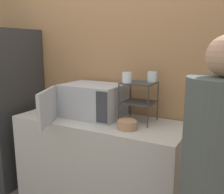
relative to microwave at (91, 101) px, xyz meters
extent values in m
cube|color=#9E7047|center=(0.11, 0.30, 0.26)|extent=(8.00, 0.06, 2.60)
cube|color=#B7B2A8|center=(0.11, -0.05, -0.60)|extent=(1.59, 0.62, 0.88)
cube|color=#ADADB2|center=(0.01, 0.02, 0.00)|extent=(0.55, 0.41, 0.31)
cube|color=#B7B2A8|center=(-0.05, -0.18, 0.00)|extent=(0.40, 0.01, 0.27)
cube|color=#333338|center=(0.23, -0.18, 0.00)|extent=(0.11, 0.01, 0.27)
cube|color=#ADADB2|center=(-0.19, -0.38, 0.00)|extent=(0.20, 0.41, 0.30)
cylinder|color=#333333|center=(0.33, -0.07, 0.02)|extent=(0.01, 0.01, 0.36)
cylinder|color=#333333|center=(0.60, -0.07, 0.02)|extent=(0.01, 0.01, 0.36)
cylinder|color=#333333|center=(0.33, 0.18, 0.02)|extent=(0.01, 0.01, 0.36)
cylinder|color=#333333|center=(0.60, 0.18, 0.02)|extent=(0.01, 0.01, 0.36)
cube|color=#333333|center=(0.47, 0.05, 0.02)|extent=(0.27, 0.25, 0.01)
cube|color=#333333|center=(0.47, 0.05, 0.20)|extent=(0.27, 0.25, 0.01)
cylinder|color=silver|center=(0.39, -0.03, 0.25)|extent=(0.08, 0.08, 0.09)
cylinder|color=silver|center=(0.55, 0.13, 0.25)|extent=(0.08, 0.08, 0.09)
cylinder|color=#AD7F56|center=(0.46, -0.17, -0.15)|extent=(0.09, 0.09, 0.01)
cylinder|color=#AD7F56|center=(0.46, -0.17, -0.12)|extent=(0.16, 0.16, 0.07)
cylinder|color=#474C47|center=(1.19, -0.60, 0.03)|extent=(0.38, 0.38, 0.67)
cube|color=#2D2D2D|center=(-1.18, -0.08, -0.18)|extent=(0.71, 0.67, 1.72)
camera|label=1|loc=(1.27, -1.94, 0.52)|focal=40.00mm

